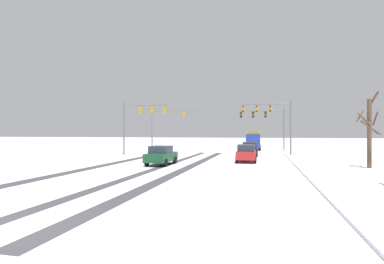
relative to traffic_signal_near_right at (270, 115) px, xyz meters
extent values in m
plane|color=silver|center=(-7.75, -29.99, -4.79)|extent=(300.00, 300.00, 0.00)
cube|color=#424247|center=(-8.77, -13.91, -4.78)|extent=(0.73, 35.38, 0.01)
cube|color=#424247|center=(-6.54, -13.91, -4.78)|extent=(0.85, 35.38, 0.01)
cube|color=#424247|center=(-13.81, -13.91, -4.78)|extent=(1.07, 35.38, 0.01)
cube|color=white|center=(3.72, -15.52, -4.73)|extent=(4.00, 35.38, 0.12)
cylinder|color=slate|center=(2.32, 0.17, -1.54)|extent=(0.18, 0.18, 6.50)
cylinder|color=slate|center=(-0.57, -0.02, 1.31)|extent=(5.79, 0.50, 0.12)
cube|color=#B79319|center=(0.01, 0.02, 0.76)|extent=(0.33, 0.26, 0.90)
sphere|color=black|center=(0.02, -0.14, 1.06)|extent=(0.20, 0.20, 0.20)
sphere|color=orange|center=(0.02, -0.14, 0.76)|extent=(0.20, 0.20, 0.20)
sphere|color=black|center=(0.02, -0.14, 0.46)|extent=(0.20, 0.20, 0.20)
cube|color=#B79319|center=(-1.58, -0.08, 0.76)|extent=(0.33, 0.26, 0.90)
sphere|color=black|center=(-1.57, -0.24, 1.06)|extent=(0.20, 0.20, 0.20)
sphere|color=orange|center=(-1.57, -0.24, 0.76)|extent=(0.20, 0.20, 0.20)
sphere|color=black|center=(-1.57, -0.24, 0.46)|extent=(0.20, 0.20, 0.20)
cube|color=#B79319|center=(-3.17, -0.19, 0.76)|extent=(0.33, 0.26, 0.90)
sphere|color=black|center=(-3.16, -0.35, 1.06)|extent=(0.20, 0.20, 0.20)
sphere|color=orange|center=(-3.16, -0.35, 0.76)|extent=(0.20, 0.20, 0.20)
sphere|color=black|center=(-3.16, -0.35, 0.46)|extent=(0.20, 0.20, 0.20)
cylinder|color=slate|center=(-17.81, 8.17, -1.54)|extent=(0.18, 0.18, 6.50)
cylinder|color=slate|center=(-14.08, 8.02, 1.31)|extent=(7.47, 0.43, 0.12)
cube|color=#B79319|center=(-12.59, 7.96, 0.76)|extent=(0.33, 0.25, 0.90)
sphere|color=black|center=(-12.58, 8.12, 1.06)|extent=(0.20, 0.20, 0.20)
sphere|color=orange|center=(-12.58, 8.12, 0.76)|extent=(0.20, 0.20, 0.20)
sphere|color=black|center=(-12.58, 8.12, 0.46)|extent=(0.20, 0.20, 0.20)
cylinder|color=slate|center=(-17.81, -1.83, -1.54)|extent=(0.18, 0.18, 6.50)
cylinder|color=slate|center=(-14.97, -1.91, 1.31)|extent=(5.69, 0.29, 0.12)
cube|color=#B79319|center=(-15.54, -1.90, 0.76)|extent=(0.33, 0.25, 0.90)
sphere|color=black|center=(-15.53, -1.74, 1.06)|extent=(0.20, 0.20, 0.20)
sphere|color=orange|center=(-15.53, -1.74, 0.76)|extent=(0.20, 0.20, 0.20)
sphere|color=black|center=(-15.53, -1.74, 0.46)|extent=(0.20, 0.20, 0.20)
cube|color=#B79319|center=(-13.97, -1.94, 0.76)|extent=(0.33, 0.25, 0.90)
sphere|color=black|center=(-13.97, -1.78, 1.06)|extent=(0.20, 0.20, 0.20)
sphere|color=orange|center=(-13.97, -1.78, 0.76)|extent=(0.20, 0.20, 0.20)
sphere|color=black|center=(-13.97, -1.78, 0.46)|extent=(0.20, 0.20, 0.20)
cube|color=#B79319|center=(-12.41, -1.99, 0.76)|extent=(0.33, 0.25, 0.90)
sphere|color=black|center=(-12.40, -1.83, 1.06)|extent=(0.20, 0.20, 0.20)
sphere|color=orange|center=(-12.40, -1.83, 0.76)|extent=(0.20, 0.20, 0.20)
sphere|color=black|center=(-12.40, -1.83, 0.46)|extent=(0.20, 0.20, 0.20)
cylinder|color=slate|center=(2.32, 12.17, -1.54)|extent=(0.18, 0.18, 6.50)
cylinder|color=slate|center=(-1.15, 12.18, 1.31)|extent=(6.93, 0.14, 0.12)
cube|color=black|center=(-0.45, 12.18, 0.76)|extent=(0.32, 0.24, 0.90)
sphere|color=black|center=(-0.45, 12.02, 1.06)|extent=(0.20, 0.20, 0.20)
sphere|color=orange|center=(-0.45, 12.02, 0.76)|extent=(0.20, 0.20, 0.20)
sphere|color=black|center=(-0.45, 12.02, 0.46)|extent=(0.20, 0.20, 0.20)
cube|color=black|center=(-2.36, 12.19, 0.76)|extent=(0.32, 0.24, 0.90)
sphere|color=black|center=(-2.36, 12.03, 1.06)|extent=(0.20, 0.20, 0.20)
sphere|color=orange|center=(-2.36, 12.03, 0.76)|extent=(0.20, 0.20, 0.20)
sphere|color=black|center=(-2.36, 12.03, 0.46)|extent=(0.20, 0.20, 0.20)
cube|color=black|center=(-4.26, 12.19, 0.76)|extent=(0.32, 0.24, 0.90)
sphere|color=black|center=(-4.27, 12.03, 1.06)|extent=(0.20, 0.20, 0.20)
sphere|color=orange|center=(-4.27, 12.03, 0.76)|extent=(0.20, 0.20, 0.20)
sphere|color=black|center=(-4.27, 12.03, 0.46)|extent=(0.20, 0.20, 0.20)
cube|color=black|center=(-2.35, -0.70, -4.12)|extent=(1.78, 4.13, 0.70)
cube|color=#2D3847|center=(-2.35, -0.85, -3.47)|extent=(1.60, 1.93, 0.60)
cylinder|color=black|center=(-3.18, 0.55, -4.47)|extent=(0.23, 0.64, 0.64)
cylinder|color=black|center=(-1.57, 0.58, -4.47)|extent=(0.23, 0.64, 0.64)
cylinder|color=black|center=(-3.13, -1.99, -4.47)|extent=(0.23, 0.64, 0.64)
cylinder|color=black|center=(-1.52, -1.96, -4.47)|extent=(0.23, 0.64, 0.64)
cube|color=red|center=(-2.34, -8.20, -4.12)|extent=(1.75, 4.12, 0.70)
cube|color=#2D3847|center=(-2.34, -8.35, -3.47)|extent=(1.58, 1.92, 0.60)
cylinder|color=black|center=(-3.16, -6.94, -4.47)|extent=(0.23, 0.64, 0.64)
cylinder|color=black|center=(-1.55, -6.92, -4.47)|extent=(0.23, 0.64, 0.64)
cylinder|color=black|center=(-3.13, -9.48, -4.47)|extent=(0.23, 0.64, 0.64)
cylinder|color=black|center=(-1.52, -9.46, -4.47)|extent=(0.23, 0.64, 0.64)
cube|color=#194C2D|center=(-9.26, -12.51, -4.12)|extent=(1.76, 4.13, 0.70)
cube|color=#2D3847|center=(-9.26, -12.66, -3.47)|extent=(1.59, 1.92, 0.60)
cylinder|color=black|center=(-10.04, -11.22, -4.47)|extent=(0.23, 0.64, 0.64)
cylinder|color=black|center=(-8.43, -11.25, -4.47)|extent=(0.23, 0.64, 0.64)
cylinder|color=black|center=(-10.08, -13.76, -4.47)|extent=(0.23, 0.64, 0.64)
cylinder|color=black|center=(-8.47, -13.79, -4.47)|extent=(0.23, 0.64, 0.64)
cube|color=#233899|center=(-2.31, 9.92, -3.32)|extent=(2.16, 2.26, 2.10)
cube|color=gold|center=(-2.42, 13.62, -3.07)|extent=(2.35, 5.26, 2.60)
cylinder|color=black|center=(-1.31, 10.39, -4.37)|extent=(0.30, 0.85, 0.84)
cylinder|color=black|center=(-3.34, 10.33, -4.37)|extent=(0.30, 0.85, 0.84)
cylinder|color=black|center=(-1.45, 15.07, -4.37)|extent=(0.30, 0.85, 0.84)
cylinder|color=black|center=(-3.47, 15.02, -4.37)|extent=(0.30, 0.85, 0.84)
cylinder|color=brown|center=(7.23, -11.01, -2.11)|extent=(0.33, 0.33, 5.36)
cylinder|color=brown|center=(7.67, -10.98, -0.94)|extent=(0.19, 0.98, 1.07)
cylinder|color=brown|center=(7.11, -11.67, -1.66)|extent=(1.42, 0.38, 1.14)
cylinder|color=brown|center=(6.68, -10.62, -0.71)|extent=(0.91, 1.23, 0.98)
cylinder|color=brown|center=(6.78, -11.31, -0.99)|extent=(0.77, 1.06, 1.03)
cylinder|color=brown|center=(7.58, -10.75, 0.52)|extent=(0.72, 0.90, 1.31)
cylinder|color=brown|center=(7.08, -11.53, -1.60)|extent=(1.16, 0.44, 1.12)
camera|label=1|loc=(-0.81, -37.39, -2.02)|focal=28.79mm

